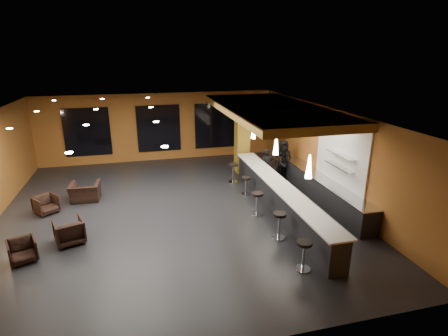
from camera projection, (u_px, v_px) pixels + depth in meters
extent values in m
cube|color=black|center=(174.00, 212.00, 12.72)|extent=(12.00, 13.00, 0.10)
cube|color=black|center=(169.00, 113.00, 11.58)|extent=(12.00, 13.00, 0.10)
cube|color=#945721|center=(159.00, 127.00, 18.17)|extent=(12.00, 0.10, 3.50)
cube|color=#945721|center=(211.00, 276.00, 6.13)|extent=(12.00, 0.10, 3.50)
cube|color=#945721|center=(328.00, 153.00, 13.55)|extent=(0.10, 13.00, 3.50)
cube|color=#A77930|center=(271.00, 110.00, 13.48)|extent=(3.60, 8.00, 0.28)
cube|color=black|center=(87.00, 132.00, 17.28)|extent=(2.20, 0.06, 2.40)
cube|color=black|center=(159.00, 128.00, 18.09)|extent=(2.20, 0.06, 2.40)
cube|color=black|center=(215.00, 126.00, 18.78)|extent=(2.20, 0.06, 2.40)
cube|color=white|center=(341.00, 154.00, 12.53)|extent=(0.06, 3.20, 2.40)
cube|color=black|center=(279.00, 199.00, 12.47)|extent=(0.60, 8.00, 1.00)
cube|color=silver|center=(280.00, 185.00, 12.30)|extent=(0.78, 8.10, 0.05)
cube|color=black|center=(322.00, 190.00, 13.41)|extent=(0.70, 6.00, 0.86)
cube|color=silver|center=(323.00, 179.00, 13.27)|extent=(0.72, 6.00, 0.03)
cube|color=silver|center=(339.00, 166.00, 12.44)|extent=(0.30, 1.50, 0.03)
cube|color=silver|center=(341.00, 154.00, 12.30)|extent=(0.30, 1.50, 0.03)
cube|color=olive|center=(242.00, 136.00, 16.30)|extent=(0.60, 0.60, 3.50)
cone|color=white|center=(309.00, 166.00, 10.04)|extent=(0.20, 0.20, 0.70)
cone|color=white|center=(276.00, 145.00, 12.34)|extent=(0.20, 0.20, 0.70)
cone|color=white|center=(253.00, 130.00, 14.64)|extent=(0.20, 0.20, 0.70)
imported|color=black|center=(267.00, 166.00, 15.16)|extent=(0.58, 0.39, 1.53)
imported|color=black|center=(284.00, 164.00, 15.41)|extent=(0.81, 0.65, 1.56)
imported|color=black|center=(283.00, 159.00, 15.84)|extent=(0.91, 0.65, 1.73)
imported|color=black|center=(22.00, 251.00, 9.54)|extent=(0.89, 0.90, 0.64)
imported|color=black|center=(69.00, 231.00, 10.46)|extent=(1.03, 1.04, 0.75)
imported|color=black|center=(46.00, 205.00, 12.39)|extent=(1.00, 1.00, 0.66)
imported|color=black|center=(85.00, 192.00, 13.45)|extent=(1.14, 1.01, 0.71)
cylinder|color=silver|center=(303.00, 269.00, 9.26)|extent=(0.42, 0.42, 0.03)
cylinder|color=silver|center=(304.00, 257.00, 9.14)|extent=(0.07, 0.07, 0.74)
cylinder|color=black|center=(305.00, 243.00, 9.01)|extent=(0.40, 0.40, 0.08)
cylinder|color=silver|center=(279.00, 237.00, 10.83)|extent=(0.43, 0.43, 0.03)
cylinder|color=silver|center=(279.00, 226.00, 10.70)|extent=(0.07, 0.07, 0.75)
cylinder|color=black|center=(280.00, 214.00, 10.58)|extent=(0.41, 0.41, 0.09)
cylinder|color=silver|center=(257.00, 214.00, 12.35)|extent=(0.43, 0.43, 0.03)
cylinder|color=silver|center=(257.00, 205.00, 12.23)|extent=(0.07, 0.07, 0.74)
cylinder|color=black|center=(257.00, 194.00, 12.10)|extent=(0.40, 0.40, 0.09)
cylinder|color=silver|center=(246.00, 194.00, 14.14)|extent=(0.37, 0.37, 0.03)
cylinder|color=silver|center=(246.00, 186.00, 14.03)|extent=(0.06, 0.06, 0.65)
cylinder|color=black|center=(246.00, 178.00, 13.92)|extent=(0.35, 0.35, 0.07)
cylinder|color=silver|center=(233.00, 182.00, 15.45)|extent=(0.43, 0.43, 0.03)
cylinder|color=silver|center=(233.00, 174.00, 15.32)|extent=(0.08, 0.08, 0.76)
cylinder|color=black|center=(233.00, 165.00, 15.19)|extent=(0.41, 0.41, 0.09)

